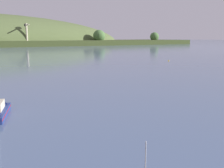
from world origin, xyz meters
TOP-DOWN VIEW (x-y plane):
  - dockside_crane at (41.20, 233.24)m, footprint 3.88×12.12m
  - mooring_buoy_midchannel at (41.62, 65.06)m, footprint 0.48×0.48m

SIDE VIEW (x-z plane):
  - mooring_buoy_midchannel at x=41.62m, z-range -0.28..0.28m
  - dockside_crane at x=41.20m, z-range -0.52..18.53m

